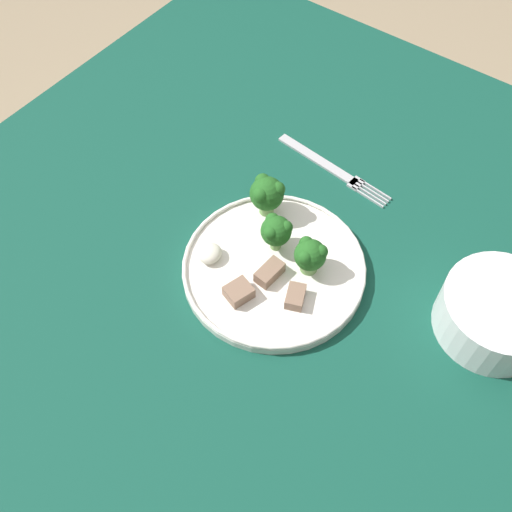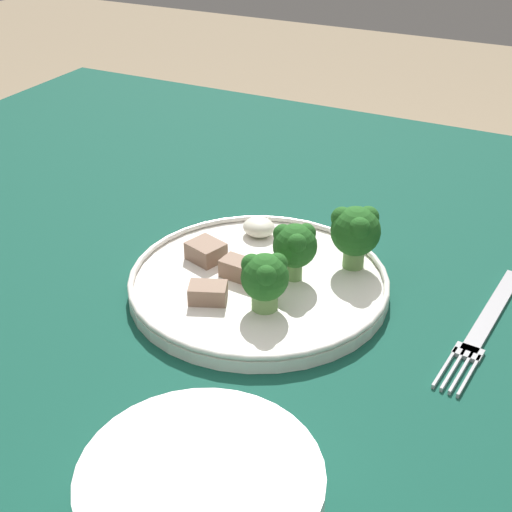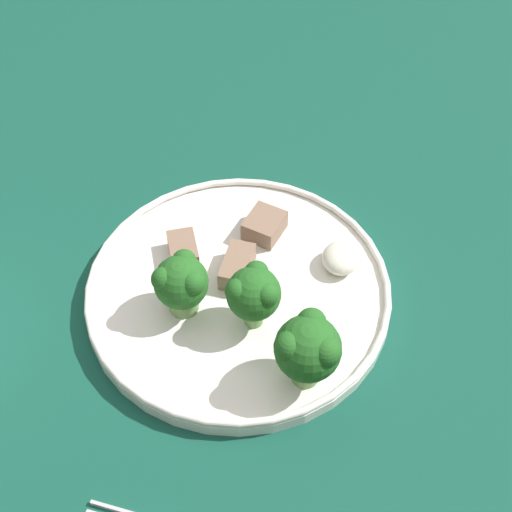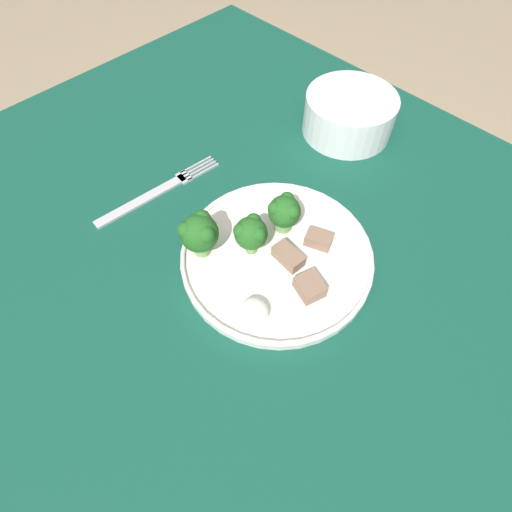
# 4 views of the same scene
# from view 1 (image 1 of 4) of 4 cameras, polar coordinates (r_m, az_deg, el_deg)

# --- Properties ---
(ground_plane) EXTENTS (8.00, 8.00, 0.00)m
(ground_plane) POSITION_cam_1_polar(r_m,az_deg,el_deg) (1.49, -1.47, -16.98)
(ground_plane) COLOR #9E896B
(table) EXTENTS (1.20, 0.97, 0.73)m
(table) POSITION_cam_1_polar(r_m,az_deg,el_deg) (0.90, -2.33, -5.01)
(table) COLOR #114738
(table) RESTS_ON ground_plane
(dinner_plate) EXTENTS (0.25, 0.25, 0.02)m
(dinner_plate) POSITION_cam_1_polar(r_m,az_deg,el_deg) (0.81, 1.71, -1.15)
(dinner_plate) COLOR white
(dinner_plate) RESTS_ON table
(fork) EXTENTS (0.04, 0.21, 0.00)m
(fork) POSITION_cam_1_polar(r_m,az_deg,el_deg) (0.94, 7.20, 8.29)
(fork) COLOR #B2B2B7
(fork) RESTS_ON table
(cream_bowl) EXTENTS (0.15, 0.15, 0.06)m
(cream_bowl) POSITION_cam_1_polar(r_m,az_deg,el_deg) (0.81, 21.88, -5.16)
(cream_bowl) COLOR white
(cream_bowl) RESTS_ON table
(broccoli_floret_near_rim_left) EXTENTS (0.04, 0.04, 0.05)m
(broccoli_floret_near_rim_left) POSITION_cam_1_polar(r_m,az_deg,el_deg) (0.79, 5.18, 0.10)
(broccoli_floret_near_rim_left) COLOR #709E56
(broccoli_floret_near_rim_left) RESTS_ON dinner_plate
(broccoli_floret_center_left) EXTENTS (0.04, 0.04, 0.06)m
(broccoli_floret_center_left) POSITION_cam_1_polar(r_m,az_deg,el_deg) (0.80, 1.93, 2.44)
(broccoli_floret_center_left) COLOR #709E56
(broccoli_floret_center_left) RESTS_ON dinner_plate
(broccoli_floret_back_left) EXTENTS (0.05, 0.05, 0.06)m
(broccoli_floret_back_left) POSITION_cam_1_polar(r_m,az_deg,el_deg) (0.84, 1.04, 5.98)
(broccoli_floret_back_left) COLOR #709E56
(broccoli_floret_back_left) RESTS_ON dinner_plate
(meat_slice_front_slice) EXTENTS (0.04, 0.03, 0.02)m
(meat_slice_front_slice) POSITION_cam_1_polar(r_m,az_deg,el_deg) (0.80, 1.30, -1.58)
(meat_slice_front_slice) COLOR #846651
(meat_slice_front_slice) RESTS_ON dinner_plate
(meat_slice_middle_slice) EXTENTS (0.04, 0.03, 0.02)m
(meat_slice_middle_slice) POSITION_cam_1_polar(r_m,az_deg,el_deg) (0.78, 3.77, -3.88)
(meat_slice_middle_slice) COLOR #846651
(meat_slice_middle_slice) RESTS_ON dinner_plate
(meat_slice_rear_slice) EXTENTS (0.04, 0.04, 0.02)m
(meat_slice_rear_slice) POSITION_cam_1_polar(r_m,az_deg,el_deg) (0.78, -1.66, -3.45)
(meat_slice_rear_slice) COLOR #846651
(meat_slice_rear_slice) RESTS_ON dinner_plate
(sauce_dollop) EXTENTS (0.03, 0.03, 0.02)m
(sauce_dollop) POSITION_cam_1_polar(r_m,az_deg,el_deg) (0.81, -4.49, 0.17)
(sauce_dollop) COLOR silver
(sauce_dollop) RESTS_ON dinner_plate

